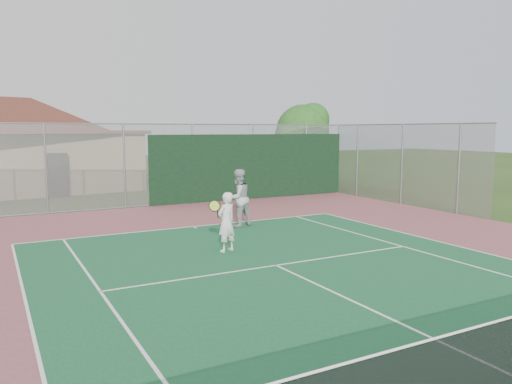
% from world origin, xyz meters
% --- Properties ---
extents(back_fence, '(20.08, 0.11, 3.53)m').
position_xyz_m(back_fence, '(2.11, 16.98, 1.67)').
color(back_fence, gray).
rests_on(back_fence, ground).
extents(side_fence_right, '(0.08, 9.00, 3.50)m').
position_xyz_m(side_fence_right, '(10.00, 12.50, 1.75)').
color(side_fence_right, gray).
rests_on(side_fence_right, ground).
extents(clubhouse, '(14.49, 10.56, 5.83)m').
position_xyz_m(clubhouse, '(-5.05, 26.10, 2.96)').
color(clubhouse, tan).
rests_on(clubhouse, ground).
extents(tree, '(3.35, 3.18, 4.68)m').
position_xyz_m(tree, '(8.99, 18.69, 3.07)').
color(tree, '#3E2916').
rests_on(tree, ground).
extents(player_white_front, '(0.96, 0.69, 1.65)m').
position_xyz_m(player_white_front, '(-0.46, 8.23, 0.81)').
color(player_white_front, silver).
rests_on(player_white_front, ground).
extents(player_grey_back, '(1.08, 0.92, 1.93)m').
position_xyz_m(player_grey_back, '(1.38, 11.23, 0.97)').
color(player_grey_back, '#AAACAF').
rests_on(player_grey_back, ground).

